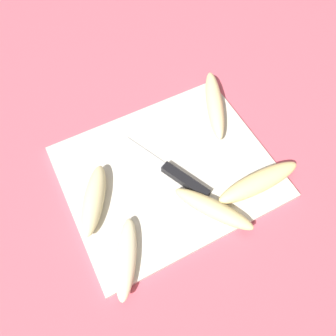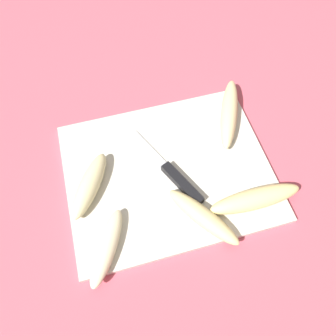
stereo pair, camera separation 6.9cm
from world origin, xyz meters
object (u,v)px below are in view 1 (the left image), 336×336
(banana_ripe_center, at_px, (215,104))
(banana_soft_right, at_px, (94,200))
(banana_pale_long, at_px, (126,258))
(banana_golden_short, at_px, (259,182))
(knife, at_px, (178,176))
(banana_spotted_left, at_px, (214,209))

(banana_ripe_center, xyz_separation_m, banana_soft_right, (-0.34, -0.10, -0.00))
(banana_soft_right, bearing_deg, banana_pale_long, -85.79)
(banana_golden_short, relative_size, banana_pale_long, 1.26)
(knife, height_order, banana_ripe_center, banana_ripe_center)
(banana_spotted_left, bearing_deg, banana_soft_right, 148.22)
(banana_golden_short, bearing_deg, banana_ripe_center, 82.85)
(banana_golden_short, relative_size, banana_spotted_left, 1.18)
(banana_golden_short, xyz_separation_m, banana_spotted_left, (-0.11, -0.01, -0.00))
(banana_pale_long, bearing_deg, banana_golden_short, 2.80)
(banana_spotted_left, relative_size, banana_pale_long, 1.07)
(banana_pale_long, height_order, banana_soft_right, banana_soft_right)
(banana_soft_right, bearing_deg, banana_ripe_center, 16.06)
(banana_golden_short, distance_m, banana_spotted_left, 0.11)
(banana_spotted_left, distance_m, banana_soft_right, 0.24)
(banana_ripe_center, distance_m, banana_pale_long, 0.40)
(banana_golden_short, bearing_deg, banana_soft_right, 159.22)
(knife, xyz_separation_m, banana_spotted_left, (0.03, -0.10, 0.01))
(banana_golden_short, height_order, banana_pale_long, banana_golden_short)
(banana_ripe_center, bearing_deg, banana_pale_long, -144.98)
(banana_pale_long, bearing_deg, banana_spotted_left, 2.55)
(knife, xyz_separation_m, banana_ripe_center, (0.16, 0.12, 0.01))
(banana_pale_long, bearing_deg, banana_soft_right, 94.21)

